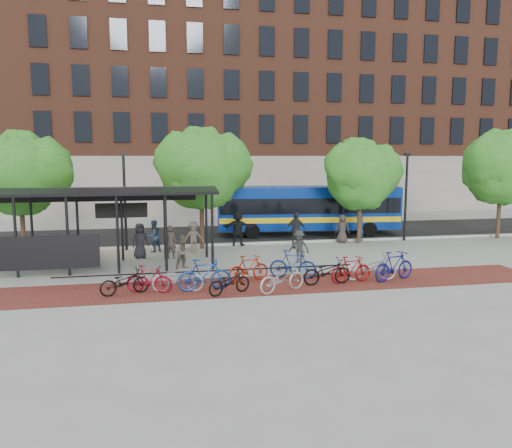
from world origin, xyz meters
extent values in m
plane|color=#9E9E99|center=(0.00, 0.00, 0.00)|extent=(160.00, 160.00, 0.00)
cube|color=black|center=(0.00, 8.00, 0.01)|extent=(160.00, 8.00, 0.01)
cube|color=#B7B7B2|center=(0.00, 4.00, 0.06)|extent=(160.00, 0.25, 0.12)
cube|color=maroon|center=(-2.00, -5.00, 0.00)|extent=(24.00, 3.00, 0.01)
cube|color=black|center=(-3.30, -4.10, 0.00)|extent=(12.00, 0.05, 0.95)
cube|color=brown|center=(10.00, 26.00, 10.00)|extent=(55.00, 14.00, 20.00)
cube|color=#7A664C|center=(-16.00, 40.00, 15.00)|extent=(22.00, 22.00, 30.00)
cylinder|color=black|center=(-11.00, -1.85, 1.65)|extent=(0.12, 0.12, 3.30)
cylinder|color=black|center=(-11.00, 0.85, 1.65)|extent=(0.12, 0.12, 3.30)
cylinder|color=black|center=(-9.00, -1.85, 1.65)|extent=(0.12, 0.12, 3.30)
cylinder|color=black|center=(-9.00, 0.85, 1.65)|extent=(0.12, 0.12, 3.30)
cylinder|color=black|center=(-7.00, -1.85, 1.65)|extent=(0.12, 0.12, 3.30)
cylinder|color=black|center=(-7.00, 0.85, 1.65)|extent=(0.12, 0.12, 3.30)
cylinder|color=black|center=(-5.00, -1.85, 1.65)|extent=(0.12, 0.12, 3.30)
cylinder|color=black|center=(-5.00, 0.85, 1.65)|extent=(0.12, 0.12, 3.30)
cylinder|color=black|center=(-3.00, -1.85, 1.65)|extent=(0.12, 0.12, 3.30)
cylinder|color=black|center=(-3.00, 0.85, 1.65)|extent=(0.12, 0.12, 3.30)
cube|color=black|center=(-10.00, -1.90, 1.00)|extent=(4.50, 0.08, 1.40)
cube|color=black|center=(-8.00, -1.20, 3.45)|extent=(10.60, 1.65, 0.29)
cube|color=black|center=(-8.00, 0.20, 3.45)|extent=(10.60, 1.65, 0.29)
cube|color=black|center=(-8.00, 0.90, 3.05)|extent=(9.00, 0.10, 0.40)
cube|color=black|center=(-7.00, 0.95, 2.40)|extent=(2.40, 0.12, 0.70)
cube|color=#FF7200|center=(-7.00, 1.03, 2.40)|extent=(2.20, 0.02, 0.55)
cylinder|color=#382619|center=(-12.00, 3.30, 1.19)|extent=(0.24, 0.24, 2.38)
sphere|color=#2F6B1C|center=(-12.00, 3.30, 3.98)|extent=(4.00, 4.00, 4.00)
sphere|color=#2F6B1C|center=(-11.00, 3.50, 4.28)|extent=(3.20, 3.20, 3.20)
sphere|color=#2F6B1C|center=(-12.80, 3.00, 4.38)|extent=(3.00, 3.00, 3.00)
sphere|color=#2F6B1C|center=(-11.90, 3.70, 4.78)|extent=(2.80, 2.80, 2.80)
cylinder|color=#382619|center=(-3.00, 3.30, 1.26)|extent=(0.24, 0.24, 2.52)
sphere|color=#2F6B1C|center=(-3.00, 3.30, 4.20)|extent=(4.20, 4.20, 4.20)
sphere|color=#2F6B1C|center=(-1.95, 3.50, 4.50)|extent=(3.36, 3.36, 3.36)
sphere|color=#2F6B1C|center=(-3.84, 3.00, 4.60)|extent=(3.15, 3.15, 3.15)
sphere|color=#2F6B1C|center=(-2.90, 3.70, 5.00)|extent=(2.94, 2.94, 2.94)
cylinder|color=#382619|center=(6.00, 3.30, 1.14)|extent=(0.24, 0.24, 2.27)
sphere|color=#2F6B1C|center=(6.00, 3.30, 3.79)|extent=(3.80, 3.80, 3.80)
sphere|color=#2F6B1C|center=(6.95, 3.50, 4.09)|extent=(3.04, 3.04, 3.04)
sphere|color=#2F6B1C|center=(5.24, 3.00, 4.20)|extent=(2.85, 2.85, 2.85)
sphere|color=#2F6B1C|center=(6.10, 3.70, 4.59)|extent=(2.66, 2.66, 2.66)
cylinder|color=#382619|center=(15.00, 3.30, 1.22)|extent=(0.24, 0.24, 2.45)
sphere|color=#2F6B1C|center=(15.00, 3.30, 4.21)|extent=(4.40, 4.40, 4.40)
sphere|color=#2F6B1C|center=(14.12, 3.00, 4.61)|extent=(3.30, 3.30, 3.30)
sphere|color=#2F6B1C|center=(15.10, 3.70, 5.01)|extent=(3.08, 3.08, 3.08)
cylinder|color=black|center=(-7.00, 3.60, 2.50)|extent=(0.14, 0.14, 5.00)
cube|color=black|center=(-7.00, 3.60, 5.05)|extent=(0.35, 0.20, 0.15)
cylinder|color=black|center=(9.00, 3.60, 2.50)|extent=(0.14, 0.14, 5.00)
cube|color=black|center=(9.00, 3.60, 5.05)|extent=(0.35, 0.20, 0.15)
cube|color=navy|center=(4.01, 6.82, 1.73)|extent=(11.57, 3.59, 2.61)
cube|color=black|center=(4.01, 6.82, 1.94)|extent=(11.35, 3.61, 0.95)
cube|color=yellow|center=(4.01, 6.82, 1.09)|extent=(11.46, 3.63, 0.33)
cube|color=navy|center=(4.01, 6.82, 2.99)|extent=(11.32, 3.32, 0.17)
cylinder|color=black|center=(0.26, 5.96, 0.46)|extent=(0.93, 0.36, 0.91)
cylinder|color=black|center=(0.51, 8.41, 0.46)|extent=(0.93, 0.36, 0.91)
cylinder|color=black|center=(7.51, 5.23, 0.46)|extent=(0.93, 0.36, 0.91)
cylinder|color=black|center=(7.76, 7.68, 0.46)|extent=(0.93, 0.36, 0.91)
imported|color=black|center=(-6.55, -5.32, 0.47)|extent=(1.88, 1.12, 0.93)
imported|color=maroon|center=(-5.68, -5.25, 0.51)|extent=(1.76, 0.95, 1.02)
imported|color=#959497|center=(-4.66, -5.29, 0.49)|extent=(1.93, 0.81, 0.99)
imported|color=navy|center=(-3.70, -5.34, 0.60)|extent=(2.04, 0.73, 1.20)
imported|color=black|center=(-2.86, -6.00, 0.45)|extent=(1.81, 1.26, 0.90)
imported|color=#9C220E|center=(-1.84, -4.28, 0.53)|extent=(1.83, 1.00, 1.06)
imported|color=#A5A5A8|center=(-0.92, -6.06, 0.52)|extent=(2.10, 1.44, 1.05)
imported|color=navy|center=(0.03, -4.13, 0.58)|extent=(1.99, 1.22, 1.16)
imported|color=black|center=(1.05, -5.37, 0.51)|extent=(1.98, 0.83, 1.02)
imported|color=maroon|center=(2.07, -5.27, 0.53)|extent=(1.82, 0.78, 1.06)
imported|color=#A5A5A7|center=(3.00, -5.07, 0.54)|extent=(2.12, 0.97, 1.08)
imported|color=navy|center=(3.88, -5.29, 0.60)|extent=(2.06, 1.14, 1.19)
imported|color=black|center=(-6.20, 1.26, 0.86)|extent=(1.00, 0.85, 1.72)
imported|color=#3C3430|center=(-4.75, 0.97, 0.81)|extent=(0.69, 0.57, 1.63)
imported|color=#21374E|center=(-5.57, 2.77, 0.83)|extent=(1.03, 1.00, 1.67)
imported|color=brown|center=(-3.55, 2.07, 0.82)|extent=(1.12, 0.74, 1.63)
imported|color=#272727|center=(1.99, 2.46, 0.98)|extent=(1.19, 0.60, 1.96)
imported|color=black|center=(-0.96, 3.80, 0.99)|extent=(1.92, 1.10, 1.97)
imported|color=#362E2B|center=(5.09, 3.56, 0.82)|extent=(0.95, 0.80, 1.64)
imported|color=#21354E|center=(6.27, 3.80, 0.79)|extent=(0.67, 0.56, 1.57)
imported|color=brown|center=(-4.25, -1.50, 0.76)|extent=(0.91, 0.82, 1.53)
imported|color=#2B2B2B|center=(1.09, -1.33, 0.77)|extent=(1.13, 1.05, 1.54)
camera|label=1|loc=(-5.31, -23.32, 4.90)|focal=35.00mm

